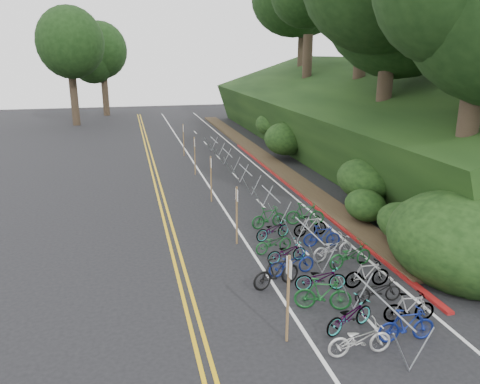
{
  "coord_description": "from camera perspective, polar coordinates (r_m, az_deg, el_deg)",
  "views": [
    {
      "loc": [
        -3.56,
        -12.76,
        7.71
      ],
      "look_at": [
        1.5,
        8.15,
        1.3
      ],
      "focal_mm": 35.0,
      "sensor_mm": 36.0,
      "label": 1
    }
  ],
  "objects": [
    {
      "name": "ground",
      "position": [
        15.33,
        1.76,
        -13.62
      ],
      "size": [
        120.0,
        120.0,
        0.0
      ],
      "primitive_type": "plane",
      "color": "black",
      "rests_on": "ground"
    },
    {
      "name": "road_markings",
      "position": [
        24.48,
        -3.05,
        -1.77
      ],
      "size": [
        7.47,
        80.0,
        0.01
      ],
      "color": "gold",
      "rests_on": "ground"
    },
    {
      "name": "red_curb",
      "position": [
        27.52,
        6.63,
        0.32
      ],
      "size": [
        0.25,
        28.0,
        0.1
      ],
      "primitive_type": "cube",
      "color": "maroon",
      "rests_on": "ground"
    },
    {
      "name": "embankment",
      "position": [
        36.2,
        13.85,
        7.95
      ],
      "size": [
        14.3,
        48.14,
        9.11
      ],
      "color": "black",
      "rests_on": "ground"
    },
    {
      "name": "bike_rack_front",
      "position": [
        13.91,
        16.8,
        -13.51
      ],
      "size": [
        1.17,
        3.24,
        1.22
      ],
      "color": "#8E929B",
      "rests_on": "ground"
    },
    {
      "name": "bike_racks_rest",
      "position": [
        27.45,
        0.66,
        2.13
      ],
      "size": [
        1.14,
        23.0,
        1.17
      ],
      "color": "#8E929B",
      "rests_on": "ground"
    },
    {
      "name": "signpost_near",
      "position": [
        12.98,
        5.89,
        -12.18
      ],
      "size": [
        0.08,
        0.4,
        2.59
      ],
      "color": "brown",
      "rests_on": "ground"
    },
    {
      "name": "signposts_rest",
      "position": [
        27.8,
        -4.65,
        3.49
      ],
      "size": [
        0.08,
        18.4,
        2.5
      ],
      "color": "brown",
      "rests_on": "ground"
    },
    {
      "name": "bike_front",
      "position": [
        16.19,
        4.47,
        -9.7
      ],
      "size": [
        0.98,
        1.9,
        1.1
      ],
      "primitive_type": "imported",
      "rotation": [
        0.0,
        0.0,
        1.84
      ],
      "color": "black",
      "rests_on": "ground"
    },
    {
      "name": "bike_valet",
      "position": [
        17.32,
        10.16,
        -8.37
      ],
      "size": [
        3.31,
        11.39,
        1.08
      ],
      "color": "beige",
      "rests_on": "ground"
    }
  ]
}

